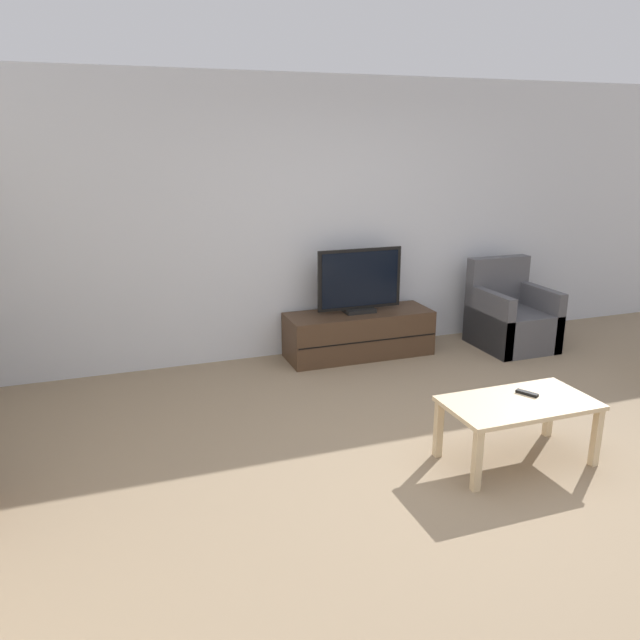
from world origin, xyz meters
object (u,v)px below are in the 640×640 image
tv (360,283)px  coffee_table (518,409)px  remote (527,393)px  armchair (510,319)px  tv_stand (359,334)px

tv → coffee_table: 2.37m
coffee_table → remote: size_ratio=6.67×
tv → coffee_table: size_ratio=0.87×
armchair → coffee_table: 2.54m
remote → tv: bearing=68.0°
remote → tv_stand: bearing=68.0°
armchair → coffee_table: size_ratio=0.90×
armchair → remote: (-1.34, -2.01, 0.16)m
tv_stand → tv: bearing=-90.0°
tv → remote: 2.30m
tv_stand → coffee_table: (0.15, -2.34, 0.16)m
coffee_table → remote: remote is taller
tv_stand → coffee_table: size_ratio=1.46×
armchair → remote: armchair is taller
armchair → remote: size_ratio=6.02×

